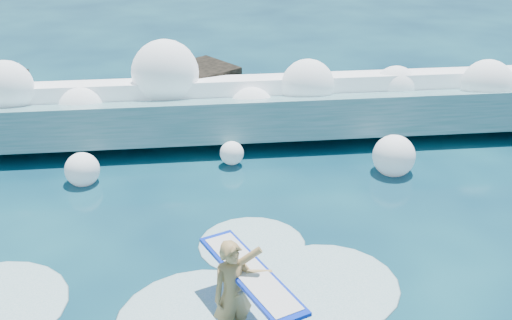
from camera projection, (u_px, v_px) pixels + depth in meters
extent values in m
plane|color=#07243C|center=(183.00, 275.00, 11.17)|extent=(200.00, 200.00, 0.00)
cube|color=teal|center=(206.00, 117.00, 16.56)|extent=(19.47, 2.96, 1.62)
cube|color=white|center=(204.00, 89.00, 17.07)|extent=(19.47, 1.37, 0.76)
cube|color=black|center=(96.00, 116.00, 16.97)|extent=(2.21, 1.96, 1.02)
cube|color=black|center=(196.00, 92.00, 18.26)|extent=(2.62, 2.52, 1.43)
imported|color=#A7834E|center=(233.00, 294.00, 9.73)|extent=(0.76, 0.62, 1.81)
cube|color=#0B2AC3|center=(251.00, 274.00, 9.67)|extent=(1.48, 2.50, 0.06)
cube|color=silver|center=(251.00, 273.00, 9.66)|extent=(1.30, 2.27, 0.06)
sphere|color=white|center=(6.00, 87.00, 15.90)|extent=(1.35, 1.35, 1.35)
sphere|color=white|center=(82.00, 110.00, 16.31)|extent=(1.19, 1.19, 1.19)
sphere|color=white|center=(165.00, 73.00, 16.69)|extent=(1.76, 1.76, 1.76)
sphere|color=white|center=(252.00, 110.00, 16.46)|extent=(1.17, 1.17, 1.17)
sphere|color=white|center=(308.00, 86.00, 16.72)|extent=(1.39, 1.39, 1.39)
sphere|color=white|center=(396.00, 88.00, 17.43)|extent=(1.20, 1.20, 1.20)
sphere|color=white|center=(487.00, 85.00, 16.64)|extent=(1.34, 1.34, 1.34)
sphere|color=white|center=(82.00, 170.00, 14.21)|extent=(0.77, 0.77, 0.77)
sphere|color=white|center=(232.00, 153.00, 15.01)|extent=(0.56, 0.56, 0.56)
sphere|color=white|center=(394.00, 156.00, 14.66)|extent=(0.98, 0.98, 0.98)
ellipsoid|color=silver|center=(327.00, 284.00, 10.93)|extent=(2.50, 2.50, 0.12)
ellipsoid|color=silver|center=(252.00, 245.00, 12.05)|extent=(2.03, 2.03, 0.10)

